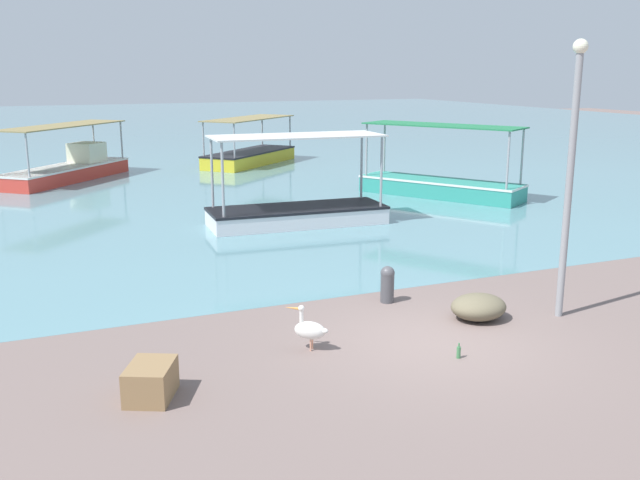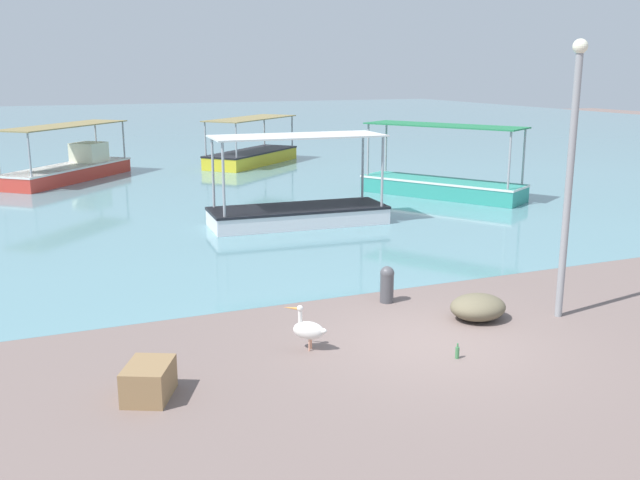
{
  "view_description": "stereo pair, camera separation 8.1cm",
  "coord_description": "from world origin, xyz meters",
  "views": [
    {
      "loc": [
        -6.6,
        -10.27,
        4.78
      ],
      "look_at": [
        -0.24,
        4.66,
        0.87
      ],
      "focal_mm": 40.0,
      "sensor_mm": 36.0,
      "label": 1
    },
    {
      "loc": [
        -6.53,
        -10.3,
        4.78
      ],
      "look_at": [
        -0.24,
        4.66,
        0.87
      ],
      "focal_mm": 40.0,
      "sensor_mm": 36.0,
      "label": 2
    }
  ],
  "objects": [
    {
      "name": "harbor_water",
      "position": [
        0.0,
        48.0,
        0.0
      ],
      "size": [
        110.0,
        90.0,
        0.0
      ],
      "primitive_type": "cube",
      "color": "#5F8F99",
      "rests_on": "ground"
    },
    {
      "name": "glass_bottle",
      "position": [
        -0.02,
        -0.81,
        0.11
      ],
      "size": [
        0.07,
        0.07,
        0.27
      ],
      "color": "#3F7F4C",
      "rests_on": "ground"
    },
    {
      "name": "fishing_boat_far_right",
      "position": [
        4.39,
        24.75,
        0.51
      ],
      "size": [
        5.99,
        5.68,
        2.36
      ],
      "color": "gold",
      "rests_on": "harbor_water"
    },
    {
      "name": "mooring_bollard",
      "position": [
        0.29,
        2.31,
        0.42
      ],
      "size": [
        0.3,
        0.3,
        0.78
      ],
      "color": "#47474C",
      "rests_on": "ground"
    },
    {
      "name": "pelican",
      "position": [
        -2.2,
        0.53,
        0.38
      ],
      "size": [
        0.68,
        0.62,
        0.8
      ],
      "color": "#E0997A",
      "rests_on": "ground"
    },
    {
      "name": "lamp_post",
      "position": [
        3.03,
        0.22,
        3.01
      ],
      "size": [
        0.28,
        0.28,
        5.32
      ],
      "color": "gray",
      "rests_on": "ground"
    },
    {
      "name": "net_pile",
      "position": [
        1.43,
        0.68,
        0.25
      ],
      "size": [
        1.12,
        0.95,
        0.5
      ],
      "primitive_type": "ellipsoid",
      "color": "#675E48",
      "rests_on": "ground"
    },
    {
      "name": "fishing_boat_near_left",
      "position": [
        -4.56,
        22.77,
        0.57
      ],
      "size": [
        5.96,
        6.42,
        2.42
      ],
      "color": "red",
      "rests_on": "harbor_water"
    },
    {
      "name": "ground",
      "position": [
        0.0,
        0.0,
        0.0
      ],
      "size": [
        120.0,
        120.0,
        0.0
      ],
      "primitive_type": "plane",
      "color": "#74615C"
    },
    {
      "name": "cargo_crate",
      "position": [
        -5.08,
        -0.28,
        0.26
      ],
      "size": [
        0.95,
        1.06,
        0.53
      ],
      "primitive_type": "cube",
      "rotation": [
        0.0,
        0.0,
        4.26
      ],
      "color": "olive",
      "rests_on": "ground"
    },
    {
      "name": "fishing_boat_center",
      "position": [
        1.34,
        10.21,
        0.51
      ],
      "size": [
        5.66,
        2.28,
        2.8
      ],
      "color": "white",
      "rests_on": "harbor_water"
    },
    {
      "name": "fishing_boat_outer",
      "position": [
        8.23,
        12.8,
        0.52
      ],
      "size": [
        4.72,
        6.29,
        2.73
      ],
      "color": "teal",
      "rests_on": "harbor_water"
    }
  ]
}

